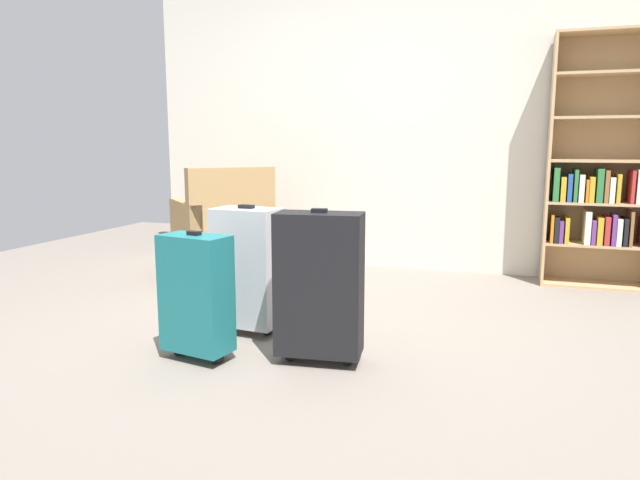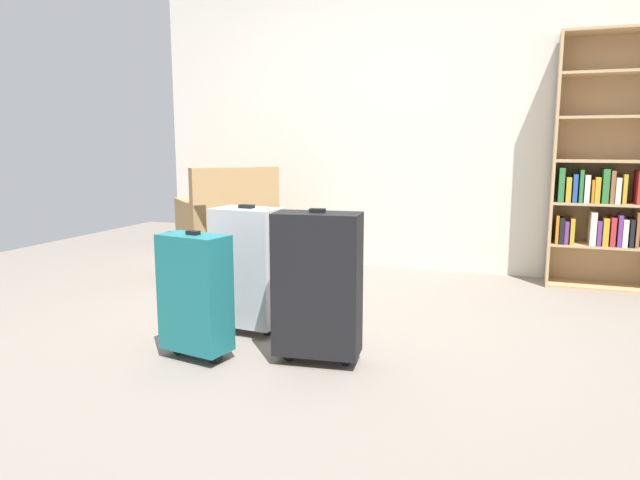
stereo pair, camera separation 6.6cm
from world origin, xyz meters
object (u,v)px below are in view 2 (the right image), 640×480
Objects in this scene: bookshelf at (609,177)px; mug at (271,274)px; suitcase_silver at (248,267)px; suitcase_black at (317,284)px; suitcase_teal at (195,293)px; armchair at (227,236)px.

bookshelf reaches higher than mug.
suitcase_silver is at bearing -71.11° from mug.
suitcase_black is 0.63m from suitcase_silver.
bookshelf reaches higher than suitcase_black.
bookshelf reaches higher than suitcase_teal.
bookshelf is 2.67m from mug.
armchair is 1.98m from suitcase_teal.
suitcase_black is (-1.51, -2.20, -0.43)m from bookshelf.
armchair is 1.59m from suitcase_silver.
suitcase_black reaches higher than mug.
mug is (0.44, -0.10, -0.27)m from armchair.
suitcase_black reaches higher than suitcase_silver.
bookshelf reaches higher than armchair.
mug is 1.86m from suitcase_black.
suitcase_teal reaches higher than mug.
armchair reaches higher than suitcase_teal.
suitcase_teal is 0.89× the size of suitcase_silver.
bookshelf is at bearing 42.67° from suitcase_silver.
mug is (-2.47, -0.65, -0.79)m from bookshelf.
armchair is 1.33× the size of suitcase_silver.
suitcase_teal is (-2.10, -2.36, -0.49)m from bookshelf.
mug is 1.35m from suitcase_silver.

